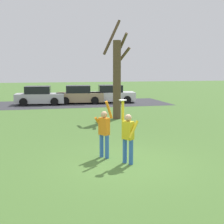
# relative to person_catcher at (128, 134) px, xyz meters

# --- Properties ---
(ground_plane) EXTENTS (120.00, 120.00, 0.00)m
(ground_plane) POSITION_rel_person_catcher_xyz_m (-0.06, 0.03, -0.98)
(ground_plane) COLOR #4C7533
(person_catcher) EXTENTS (0.54, 0.58, 2.08)m
(person_catcher) POSITION_rel_person_catcher_xyz_m (0.00, 0.00, 0.00)
(person_catcher) COLOR #3366B7
(person_catcher) RESTS_ON ground_plane
(person_defender) EXTENTS (0.63, 0.66, 2.04)m
(person_defender) POSITION_rel_person_catcher_xyz_m (-0.61, 0.87, -0.00)
(person_defender) COLOR #3366B7
(person_defender) RESTS_ON ground_plane
(frisbee_disc) EXTENTS (0.25, 0.25, 0.02)m
(frisbee_disc) POSITION_rel_person_catcher_xyz_m (-0.13, 0.18, 1.11)
(frisbee_disc) COLOR white
(frisbee_disc) RESTS_ON person_catcher
(parked_car_silver) EXTENTS (4.27, 2.37, 1.59)m
(parked_car_silver) POSITION_rel_person_catcher_xyz_m (-2.74, 17.90, -0.25)
(parked_car_silver) COLOR #BCBCC1
(parked_car_silver) RESTS_ON ground_plane
(parked_car_tan) EXTENTS (4.27, 2.37, 1.59)m
(parked_car_tan) POSITION_rel_person_catcher_xyz_m (0.74, 18.07, -0.25)
(parked_car_tan) COLOR tan
(parked_car_tan) RESTS_ON ground_plane
(parked_car_white) EXTENTS (4.27, 2.37, 1.59)m
(parked_car_white) POSITION_rel_person_catcher_xyz_m (3.69, 18.08, -0.25)
(parked_car_white) COLOR white
(parked_car_white) RESTS_ON ground_plane
(parking_strip) EXTENTS (15.86, 6.40, 0.01)m
(parking_strip) POSITION_rel_person_catcher_xyz_m (0.61, 17.88, -0.98)
(parking_strip) COLOR #38383D
(parking_strip) RESTS_ON ground_plane
(bare_tree_tall) EXTENTS (1.71, 1.25, 6.09)m
(bare_tree_tall) POSITION_rel_person_catcher_xyz_m (1.92, 9.08, 1.67)
(bare_tree_tall) COLOR brown
(bare_tree_tall) RESTS_ON ground_plane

